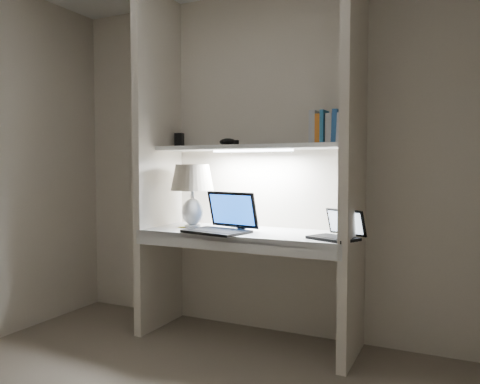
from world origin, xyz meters
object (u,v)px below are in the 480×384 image
Objects in this scene: table_lamp at (192,185)px; speaker at (240,218)px; book_row at (327,128)px; laptop_main at (223,223)px; laptop_netbook at (338,232)px.

table_lamp is 0.42m from speaker.
speaker is at bearing -174.39° from book_row.
book_row is at bearing 11.84° from table_lamp.
table_lamp is at bearing 172.16° from laptop_main.
speaker is 0.89m from book_row.
table_lamp is 0.98× the size of laptop_main.
laptop_main is 3.26× the size of speaker.
laptop_main is (0.30, -0.11, -0.25)m from table_lamp.
book_row reaches higher than laptop_netbook.
speaker is 0.63× the size of book_row.
book_row is (0.64, 0.31, 0.64)m from laptop_main.
laptop_netbook is at bearing 12.71° from laptop_main.
laptop_netbook is at bearing -62.67° from book_row.
laptop_netbook is 0.74m from book_row.
laptop_netbook reaches higher than speaker.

